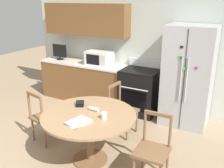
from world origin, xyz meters
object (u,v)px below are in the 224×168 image
(countertop_tv, at_px, (60,52))
(dining_chair_right, at_px, (152,150))
(microwave, at_px, (99,58))
(refrigerator, at_px, (188,77))
(oven_range, at_px, (140,91))
(dining_chair_left, at_px, (45,117))
(dining_chair_far, at_px, (122,111))
(candle_glass, at_px, (104,116))
(wallet, at_px, (80,104))

(countertop_tv, height_order, dining_chair_right, countertop_tv)
(microwave, xyz_separation_m, dining_chair_right, (1.91, -1.86, -0.62))
(refrigerator, height_order, oven_range, refrigerator)
(dining_chair_left, bearing_deg, dining_chair_far, 52.14)
(countertop_tv, relative_size, candle_glass, 3.97)
(countertop_tv, relative_size, wallet, 2.17)
(oven_range, bearing_deg, dining_chair_left, -117.23)
(countertop_tv, xyz_separation_m, dining_chair_far, (2.13, -0.96, -0.66))
(dining_chair_right, bearing_deg, countertop_tv, -33.04)
(candle_glass, bearing_deg, refrigerator, 70.34)
(refrigerator, relative_size, countertop_tv, 5.05)
(dining_chair_left, bearing_deg, dining_chair_right, 10.73)
(refrigerator, bearing_deg, dining_chair_left, -136.57)
(wallet, bearing_deg, microwave, 112.11)
(oven_range, height_order, candle_glass, oven_range)
(refrigerator, xyz_separation_m, candle_glass, (-0.68, -1.90, -0.13))
(countertop_tv, height_order, dining_chair_far, countertop_tv)
(refrigerator, xyz_separation_m, dining_chair_far, (-0.87, -0.94, -0.49))
(oven_range, xyz_separation_m, countertop_tv, (-2.06, -0.01, 0.62))
(countertop_tv, height_order, candle_glass, countertop_tv)
(refrigerator, distance_m, candle_glass, 2.02)
(dining_chair_right, xyz_separation_m, wallet, (-1.21, 0.12, 0.35))
(dining_chair_left, bearing_deg, countertop_tv, 134.31)
(refrigerator, xyz_separation_m, wallet, (-1.21, -1.70, -0.15))
(dining_chair_left, xyz_separation_m, dining_chair_right, (1.87, -0.05, 0.00))
(candle_glass, xyz_separation_m, wallet, (-0.54, 0.20, -0.01))
(countertop_tv, bearing_deg, dining_chair_left, -57.88)
(oven_range, bearing_deg, countertop_tv, -179.76)
(dining_chair_right, bearing_deg, refrigerator, -91.57)
(dining_chair_far, height_order, wallet, dining_chair_far)
(refrigerator, distance_m, wallet, 2.09)
(dining_chair_far, bearing_deg, microwave, -127.98)
(microwave, xyz_separation_m, dining_chair_left, (0.04, -1.81, -0.62))
(refrigerator, relative_size, oven_range, 1.72)
(refrigerator, height_order, wallet, refrigerator)
(dining_chair_left, height_order, candle_glass, dining_chair_left)
(oven_range, relative_size, dining_chair_left, 1.20)
(microwave, bearing_deg, refrigerator, -1.10)
(refrigerator, relative_size, microwave, 3.38)
(dining_chair_far, relative_size, wallet, 5.32)
(microwave, relative_size, dining_chair_far, 0.61)
(dining_chair_far, xyz_separation_m, dining_chair_right, (0.87, -0.89, 0.00))
(oven_range, bearing_deg, wallet, -98.78)
(dining_chair_far, bearing_deg, dining_chair_right, 49.57)
(dining_chair_right, bearing_deg, microwave, -45.61)
(microwave, bearing_deg, dining_chair_far, -43.02)
(refrigerator, bearing_deg, candle_glass, -109.66)
(dining_chair_far, relative_size, dining_chair_right, 1.00)
(microwave, bearing_deg, candle_glass, -57.32)
(dining_chair_left, bearing_deg, microwave, 103.56)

